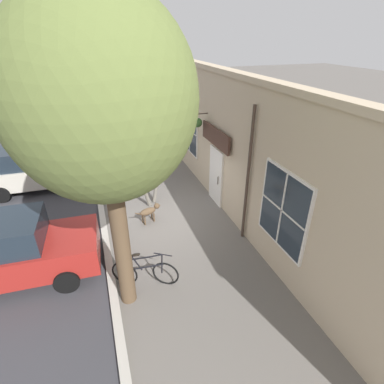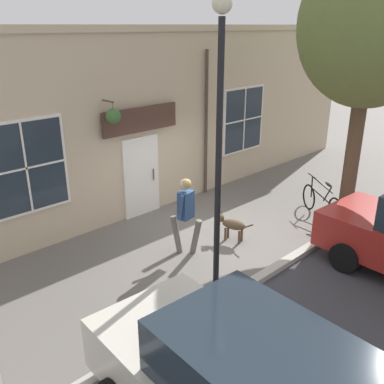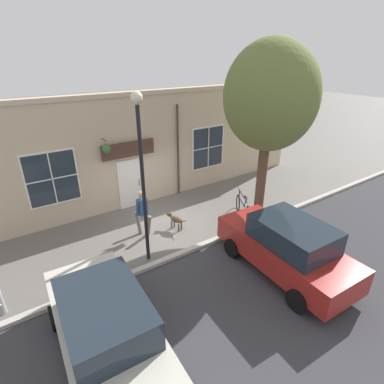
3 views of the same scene
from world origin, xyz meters
TOP-DOWN VIEW (x-y plane):
  - ground_plane at (0.00, 0.00)m, footprint 90.00×90.00m
  - storefront_facade at (-2.34, -0.00)m, footprint 0.95×18.00m
  - pedestrian_walking at (0.16, -1.02)m, footprint 0.69×0.55m
  - dog_on_leash at (0.47, 0.13)m, footprint 0.96×0.42m
  - street_tree_by_curb at (1.68, 3.30)m, footprint 3.36×3.02m
  - leaning_bicycle at (1.16, 2.91)m, footprint 1.59×0.78m
  - parked_car_nearest_curb at (4.17, -3.78)m, footprint 4.38×2.10m
  - parked_car_mid_block at (4.39, 1.59)m, footprint 4.38×2.10m
  - street_lamp at (1.56, -1.54)m, footprint 0.32×0.32m
  - fire_hydrant at (1.48, -5.63)m, footprint 0.34×0.20m

SIDE VIEW (x-z plane):
  - ground_plane at x=0.00m, z-range 0.00..0.00m
  - leaning_bicycle at x=1.16m, z-range -0.13..0.88m
  - fire_hydrant at x=1.48m, z-range 0.01..0.78m
  - dog_on_leash at x=0.47m, z-range 0.10..0.73m
  - parked_car_nearest_curb at x=4.17m, z-range 0.00..1.75m
  - parked_car_mid_block at x=4.39m, z-range 0.00..1.75m
  - pedestrian_walking at x=0.16m, z-range 0.18..1.92m
  - storefront_facade at x=-2.34m, z-range 0.00..4.72m
  - street_lamp at x=1.56m, z-range 0.76..5.94m
  - street_tree_by_curb at x=1.68m, z-range 1.34..7.89m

